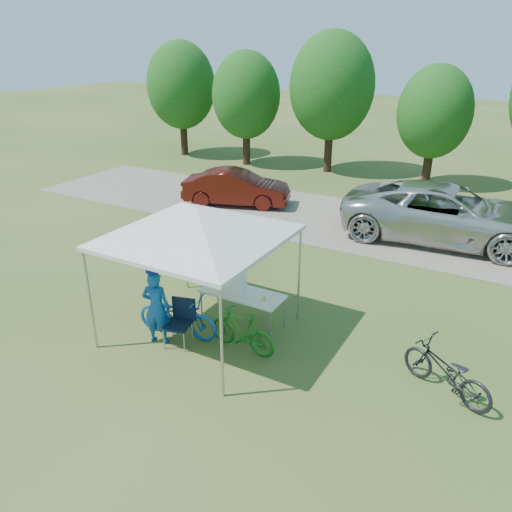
{
  "coord_description": "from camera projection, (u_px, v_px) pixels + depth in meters",
  "views": [
    {
      "loc": [
        5.4,
        -7.24,
        5.64
      ],
      "look_at": [
        0.16,
        2.0,
        1.02
      ],
      "focal_mm": 35.0,
      "sensor_mm": 36.0,
      "label": 1
    }
  ],
  "objects": [
    {
      "name": "ground",
      "position": [
        202.0,
        332.0,
        10.47
      ],
      "size": [
        100.0,
        100.0,
        0.0
      ],
      "primitive_type": "plane",
      "color": "#2D5119",
      "rests_on": "ground"
    },
    {
      "name": "gravel_strip",
      "position": [
        339.0,
        221.0,
        16.85
      ],
      "size": [
        24.0,
        5.0,
        0.02
      ],
      "primitive_type": "cube",
      "color": "gray",
      "rests_on": "ground"
    },
    {
      "name": "canopy",
      "position": [
        196.0,
        212.0,
        9.41
      ],
      "size": [
        4.53,
        4.53,
        3.0
      ],
      "color": "#A5A5AA",
      "rests_on": "ground"
    },
    {
      "name": "treeline",
      "position": [
        391.0,
        96.0,
        20.4
      ],
      "size": [
        24.89,
        4.28,
        6.3
      ],
      "color": "#382314",
      "rests_on": "ground"
    },
    {
      "name": "folding_table",
      "position": [
        242.0,
        294.0,
        10.53
      ],
      "size": [
        1.8,
        0.75,
        0.74
      ],
      "color": "white",
      "rests_on": "ground"
    },
    {
      "name": "folding_chair",
      "position": [
        181.0,
        318.0,
        9.9
      ],
      "size": [
        0.59,
        0.62,
        0.95
      ],
      "rotation": [
        0.0,
        0.0,
        0.26
      ],
      "color": "black",
      "rests_on": "ground"
    },
    {
      "name": "cooler",
      "position": [
        234.0,
        283.0,
        10.53
      ],
      "size": [
        0.49,
        0.34,
        0.36
      ],
      "color": "white",
      "rests_on": "folding_table"
    },
    {
      "name": "ice_cream_cup",
      "position": [
        264.0,
        299.0,
        10.21
      ],
      "size": [
        0.08,
        0.08,
        0.06
      ],
      "primitive_type": "cylinder",
      "color": "yellow",
      "rests_on": "folding_table"
    },
    {
      "name": "cyclist",
      "position": [
        156.0,
        308.0,
        9.84
      ],
      "size": [
        0.65,
        0.53,
        1.56
      ],
      "primitive_type": "imported",
      "rotation": [
        0.0,
        0.0,
        3.45
      ],
      "color": "#134D9C",
      "rests_on": "ground"
    },
    {
      "name": "bike_blue",
      "position": [
        178.0,
        315.0,
        10.18
      ],
      "size": [
        1.84,
        0.88,
        0.93
      ],
      "primitive_type": "imported",
      "rotation": [
        0.0,
        0.0,
        1.73
      ],
      "color": "#134EAC",
      "rests_on": "ground"
    },
    {
      "name": "bike_green",
      "position": [
        242.0,
        330.0,
        9.7
      ],
      "size": [
        1.5,
        0.5,
        0.89
      ],
      "primitive_type": "imported",
      "rotation": [
        0.0,
        0.0,
        -1.62
      ],
      "color": "#186E1D",
      "rests_on": "ground"
    },
    {
      "name": "bike_dark",
      "position": [
        446.0,
        371.0,
        8.48
      ],
      "size": [
        1.83,
        1.28,
        0.91
      ],
      "primitive_type": "imported",
      "rotation": [
        0.0,
        0.0,
        -2.01
      ],
      "color": "black",
      "rests_on": "ground"
    },
    {
      "name": "minivan",
      "position": [
        445.0,
        213.0,
        14.92
      ],
      "size": [
        6.25,
        3.28,
        1.68
      ],
      "primitive_type": "imported",
      "rotation": [
        0.0,
        0.0,
        1.65
      ],
      "color": "beige",
      "rests_on": "gravel_strip"
    },
    {
      "name": "sedan",
      "position": [
        236.0,
        188.0,
        18.26
      ],
      "size": [
        4.1,
        2.54,
        1.27
      ],
      "primitive_type": "imported",
      "rotation": [
        0.0,
        0.0,
        1.9
      ],
      "color": "#4B110C",
      "rests_on": "gravel_strip"
    }
  ]
}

